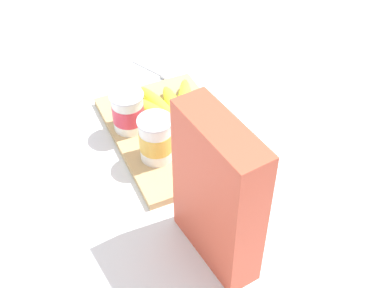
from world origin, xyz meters
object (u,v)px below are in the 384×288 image
object	(u,v)px
cereal_box	(218,195)
banana_bunch	(168,108)
yogurt_cup_back	(128,111)
spoon	(158,73)
cutting_board	(172,133)
yogurt_cup_front	(156,139)

from	to	relation	value
cereal_box	banana_bunch	world-z (taller)	cereal_box
yogurt_cup_back	spoon	world-z (taller)	yogurt_cup_back
cutting_board	yogurt_cup_back	xyz separation A→B (m)	(0.05, 0.08, 0.05)
yogurt_cup_back	spoon	distance (m)	0.23
yogurt_cup_front	yogurt_cup_back	xyz separation A→B (m)	(0.11, 0.02, -0.00)
cereal_box	banana_bunch	size ratio (longest dim) A/B	1.54
cutting_board	yogurt_cup_front	size ratio (longest dim) A/B	3.60
cereal_box	yogurt_cup_front	size ratio (longest dim) A/B	2.92
cereal_box	yogurt_cup_back	xyz separation A→B (m)	(0.35, 0.03, -0.08)
cereal_box	yogurt_cup_back	size ratio (longest dim) A/B	3.18
cutting_board	spoon	world-z (taller)	cutting_board
cutting_board	banana_bunch	size ratio (longest dim) A/B	1.90
cutting_board	yogurt_cup_back	size ratio (longest dim) A/B	3.92
cereal_box	yogurt_cup_front	xyz separation A→B (m)	(0.24, 0.01, -0.08)
yogurt_cup_front	yogurt_cup_back	world-z (taller)	yogurt_cup_front
cutting_board	cereal_box	distance (m)	0.34
yogurt_cup_front	banana_bunch	world-z (taller)	yogurt_cup_front
cereal_box	spoon	bearing A→B (deg)	161.61
cereal_box	banana_bunch	xyz separation A→B (m)	(0.36, -0.06, -0.11)
yogurt_cup_front	yogurt_cup_back	distance (m)	0.11
yogurt_cup_front	banana_bunch	bearing A→B (deg)	-32.54
cutting_board	banana_bunch	world-z (taller)	banana_bunch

